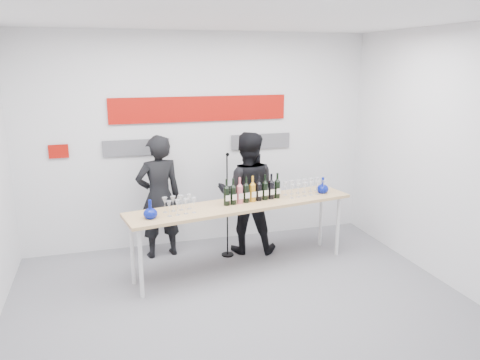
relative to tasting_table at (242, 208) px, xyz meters
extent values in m
plane|color=slate|center=(-0.28, -0.87, -0.81)|extent=(5.00, 5.00, 0.00)
cube|color=silver|center=(-0.28, 1.13, 0.69)|extent=(5.00, 0.04, 3.00)
cube|color=#A20E06|center=(-0.28, 1.10, 1.14)|extent=(2.50, 0.02, 0.35)
cube|color=#59595E|center=(-1.18, 1.10, 0.64)|extent=(0.90, 0.02, 0.22)
cube|color=#59595E|center=(0.62, 1.10, 0.64)|extent=(0.90, 0.02, 0.22)
cube|color=#A20E06|center=(-2.18, 1.10, 0.64)|extent=(0.25, 0.02, 0.18)
cube|color=#DEBE77|center=(0.00, 0.00, 0.05)|extent=(2.97, 1.07, 0.04)
cylinder|color=silver|center=(-1.31, -0.42, -0.39)|extent=(0.05, 0.05, 0.84)
cylinder|color=silver|center=(1.37, 0.04, -0.39)|extent=(0.05, 0.05, 0.84)
cylinder|color=silver|center=(-1.37, -0.04, -0.39)|extent=(0.05, 0.05, 0.84)
cylinder|color=silver|center=(1.31, 0.42, -0.39)|extent=(0.05, 0.05, 0.84)
imported|color=black|center=(-0.95, 0.72, 0.03)|extent=(0.67, 0.49, 1.67)
imported|color=black|center=(0.24, 0.55, 0.03)|extent=(0.97, 0.86, 1.68)
cylinder|color=black|center=(-0.07, 0.45, -0.80)|extent=(0.17, 0.17, 0.02)
cylinder|color=black|center=(-0.07, 0.45, -0.11)|extent=(0.02, 0.02, 1.40)
sphere|color=black|center=(-0.07, 0.42, 0.61)|extent=(0.05, 0.05, 0.05)
camera|label=1|loc=(-1.62, -5.34, 1.78)|focal=35.00mm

